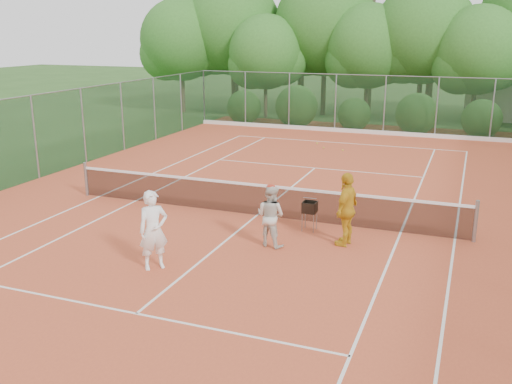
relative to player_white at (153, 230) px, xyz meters
The scene contains 13 objects.
ground 4.53m from the player_white, 79.67° to the left, with size 120.00×120.00×0.00m, color #284D1B.
clay_court 4.53m from the player_white, 79.67° to the left, with size 18.00×36.00×0.02m, color #C4502D.
tennis_net 4.45m from the player_white, 79.67° to the left, with size 11.97×0.10×1.10m.
player_white is the anchor object (origin of this frame).
player_center_grp 3.01m from the player_white, 49.10° to the left, with size 0.87×0.75×1.59m.
player_yellow 4.77m from the player_white, 39.04° to the left, with size 1.09×0.46×1.87m, color gold.
ball_hopper 4.51m from the player_white, 55.21° to the left, with size 0.35×0.35×0.80m.
stray_ball_a 15.63m from the player_white, 91.58° to the left, with size 0.07×0.07×0.07m, color #C6E735.
stray_ball_b 14.49m from the player_white, 85.72° to the left, with size 0.07×0.07×0.07m, color yellow.
stray_ball_c 14.67m from the player_white, 89.46° to the left, with size 0.07×0.07×0.07m, color #BDD030.
court_markings 4.53m from the player_white, 79.67° to the left, with size 11.03×23.83×0.01m.
fence_back 19.39m from the player_white, 87.65° to the left, with size 18.07×0.07×3.00m.
tropical_treeline 25.04m from the player_white, 84.82° to the left, with size 32.10×8.49×15.03m.
Camera 1 is at (5.64, -14.73, 5.21)m, focal length 40.00 mm.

